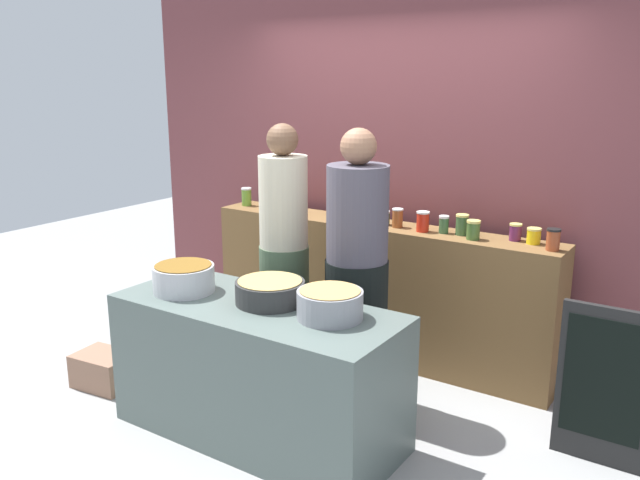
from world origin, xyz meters
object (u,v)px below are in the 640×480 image
(preserve_jar_12, at_px, (553,240))
(cooking_pot_right, at_px, (330,304))
(preserve_jar_2, at_px, (334,207))
(preserve_jar_5, at_px, (398,218))
(preserve_jar_11, at_px, (534,236))
(chalkboard_sign, at_px, (604,386))
(preserve_jar_8, at_px, (462,225))
(bread_crate, at_px, (104,370))
(preserve_jar_6, at_px, (423,221))
(cook_with_tongs, at_px, (284,269))
(cooking_pot_center, at_px, (270,292))
(preserve_jar_3, at_px, (356,212))
(preserve_jar_7, at_px, (444,224))
(preserve_jar_1, at_px, (293,207))
(preserve_jar_9, at_px, (473,230))
(preserve_jar_4, at_px, (385,218))
(preserve_jar_10, at_px, (515,232))
(cooking_pot_left, at_px, (184,278))
(cook_in_cap, at_px, (357,285))
(preserve_jar_0, at_px, (247,197))

(preserve_jar_12, xyz_separation_m, cooking_pot_right, (-0.81, -1.29, -0.20))
(preserve_jar_2, bearing_deg, preserve_jar_5, -5.14)
(preserve_jar_11, xyz_separation_m, chalkboard_sign, (0.61, -0.65, -0.61))
(preserve_jar_5, height_order, preserve_jar_12, preserve_jar_12)
(preserve_jar_8, xyz_separation_m, bread_crate, (-1.91, -1.52, -0.97))
(preserve_jar_6, relative_size, cook_with_tongs, 0.08)
(cooking_pot_center, bearing_deg, chalkboard_sign, 23.13)
(preserve_jar_3, distance_m, preserve_jar_7, 0.71)
(preserve_jar_3, height_order, cooking_pot_center, preserve_jar_3)
(preserve_jar_3, distance_m, chalkboard_sign, 2.10)
(preserve_jar_1, relative_size, preserve_jar_6, 0.72)
(preserve_jar_9, bearing_deg, preserve_jar_7, 166.71)
(preserve_jar_8, bearing_deg, cooking_pot_right, -97.77)
(preserve_jar_11, bearing_deg, preserve_jar_2, -179.29)
(preserve_jar_4, xyz_separation_m, cooking_pot_center, (-0.02, -1.33, -0.19))
(preserve_jar_1, distance_m, preserve_jar_2, 0.33)
(preserve_jar_11, relative_size, chalkboard_sign, 0.11)
(preserve_jar_1, distance_m, preserve_jar_6, 1.09)
(preserve_jar_10, bearing_deg, cooking_pot_left, -134.71)
(preserve_jar_11, relative_size, preserve_jar_12, 0.75)
(preserve_jar_8, height_order, cook_in_cap, cook_in_cap)
(preserve_jar_8, height_order, chalkboard_sign, preserve_jar_8)
(preserve_jar_10, distance_m, bread_crate, 2.91)
(preserve_jar_7, xyz_separation_m, preserve_jar_11, (0.60, 0.05, -0.01))
(preserve_jar_6, xyz_separation_m, preserve_jar_12, (0.88, -0.01, -0.00))
(preserve_jar_9, distance_m, chalkboard_sign, 1.28)
(preserve_jar_2, bearing_deg, preserve_jar_10, 1.50)
(preserve_jar_1, bearing_deg, cook_in_cap, -35.09)
(cooking_pot_right, bearing_deg, bread_crate, -174.68)
(preserve_jar_0, bearing_deg, cooking_pot_right, -38.47)
(preserve_jar_2, relative_size, cooking_pot_left, 0.40)
(preserve_jar_3, relative_size, preserve_jar_6, 0.88)
(preserve_jar_2, distance_m, preserve_jar_3, 0.21)
(preserve_jar_3, xyz_separation_m, preserve_jar_8, (0.83, 0.01, 0.01))
(preserve_jar_5, height_order, chalkboard_sign, preserve_jar_5)
(cooking_pot_left, xyz_separation_m, bread_crate, (-0.76, -0.05, -0.77))
(preserve_jar_5, height_order, cooking_pot_right, preserve_jar_5)
(preserve_jar_0, relative_size, cook_in_cap, 0.08)
(preserve_jar_4, height_order, preserve_jar_10, preserve_jar_10)
(preserve_jar_1, distance_m, cook_in_cap, 1.23)
(preserve_jar_2, distance_m, bread_crate, 2.01)
(cooking_pot_center, bearing_deg, preserve_jar_3, 99.62)
(preserve_jar_4, height_order, preserve_jar_9, preserve_jar_9)
(preserve_jar_6, height_order, preserve_jar_11, preserve_jar_6)
(preserve_jar_0, relative_size, cook_with_tongs, 0.08)
(preserve_jar_7, distance_m, preserve_jar_8, 0.12)
(preserve_jar_1, distance_m, preserve_jar_9, 1.46)
(cooking_pot_right, xyz_separation_m, cook_in_cap, (-0.18, 0.58, -0.09))
(preserve_jar_2, xyz_separation_m, cook_in_cap, (0.67, -0.79, -0.29))
(preserve_jar_6, height_order, cook_with_tongs, cook_with_tongs)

